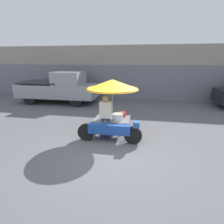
# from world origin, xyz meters

# --- Properties ---
(ground_plane) EXTENTS (36.00, 36.00, 0.00)m
(ground_plane) POSITION_xyz_m (0.00, 0.00, 0.00)
(ground_plane) COLOR #56565B
(shopfront_building) EXTENTS (28.00, 2.06, 3.56)m
(shopfront_building) POSITION_xyz_m (0.00, 8.31, 1.77)
(shopfront_building) COLOR gray
(shopfront_building) RESTS_ON ground
(vendor_motorcycle_cart) EXTENTS (2.15, 1.78, 2.00)m
(vendor_motorcycle_cart) POSITION_xyz_m (-0.29, 1.16, 1.52)
(vendor_motorcycle_cart) COLOR black
(vendor_motorcycle_cart) RESTS_ON ground
(vendor_person) EXTENTS (0.38, 0.22, 1.50)m
(vendor_person) POSITION_xyz_m (-0.47, 0.91, 0.83)
(vendor_person) COLOR navy
(vendor_person) RESTS_ON ground
(pickup_truck) EXTENTS (4.92, 1.90, 1.95)m
(pickup_truck) POSITION_xyz_m (-4.40, 5.61, 0.95)
(pickup_truck) COLOR black
(pickup_truck) RESTS_ON ground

